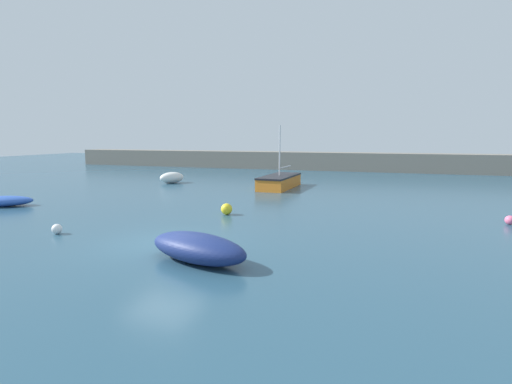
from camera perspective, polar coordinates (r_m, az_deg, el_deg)
name	(u,v)px	position (r m, az deg, el deg)	size (l,w,h in m)	color
ground_plane	(162,246)	(14.55, -13.28, -7.47)	(120.00, 120.00, 0.20)	#284C60
harbor_breakwater	(319,161)	(45.19, 8.93, 4.41)	(61.52, 2.90, 1.95)	slate
sailboat_twin_hulled	(279,181)	(28.90, 3.36, 1.52)	(2.08, 5.50, 4.50)	orange
open_tender_yellow	(3,201)	(25.21, -32.46, -1.12)	(3.17, 2.61, 0.56)	#2D56B7
rowboat_blue_near	(198,248)	(12.09, -8.32, -7.90)	(3.79, 2.43, 0.86)	navy
fishing_dinghy_green	(172,178)	(32.53, -11.93, 2.03)	(1.98, 2.25, 0.88)	white
mooring_buoy_pink	(510,220)	(20.08, 32.50, -3.40)	(0.39, 0.39, 0.39)	#EA668C
mooring_buoy_yellow	(227,209)	(19.10, -4.22, -2.44)	(0.54, 0.54, 0.54)	yellow
mooring_buoy_white	(57,229)	(17.15, -26.55, -4.75)	(0.39, 0.39, 0.39)	white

